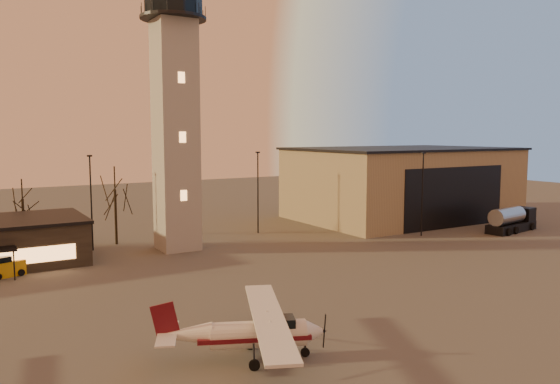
% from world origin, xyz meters
% --- Properties ---
extents(ground, '(220.00, 220.00, 0.00)m').
position_xyz_m(ground, '(0.00, 0.00, 0.00)').
color(ground, '#494744').
rests_on(ground, ground).
extents(control_tower, '(6.80, 6.80, 32.60)m').
position_xyz_m(control_tower, '(0.00, 30.00, 16.33)').
color(control_tower, '#9C9994').
rests_on(control_tower, ground).
extents(hangar, '(30.60, 20.60, 10.30)m').
position_xyz_m(hangar, '(36.00, 33.98, 5.15)').
color(hangar, '#90815E').
rests_on(hangar, ground).
extents(light_poles, '(58.50, 12.25, 10.14)m').
position_xyz_m(light_poles, '(0.50, 31.00, 5.41)').
color(light_poles, black).
rests_on(light_poles, ground).
extents(tree_row, '(37.20, 9.20, 8.80)m').
position_xyz_m(tree_row, '(-13.70, 39.16, 5.94)').
color(tree_row, black).
rests_on(tree_row, ground).
extents(cessna_front, '(10.12, 12.19, 3.48)m').
position_xyz_m(cessna_front, '(-6.22, 0.28, 1.19)').
color(cessna_front, silver).
rests_on(cessna_front, ground).
extents(fuel_truck, '(8.77, 3.85, 3.15)m').
position_xyz_m(fuel_truck, '(39.96, 18.32, 1.25)').
color(fuel_truck, black).
rests_on(fuel_truck, ground).
extents(service_cart, '(3.20, 2.49, 1.82)m').
position_xyz_m(service_cart, '(-16.88, 26.98, 0.70)').
color(service_cart, '#D0940C').
rests_on(service_cart, ground).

